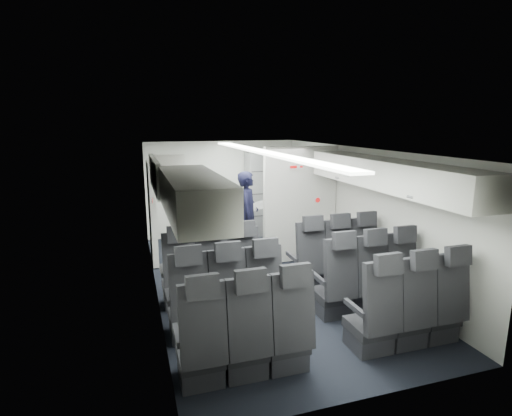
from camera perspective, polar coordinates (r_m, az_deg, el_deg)
cabin_shell at (r=6.33m, az=1.09°, el=-0.96°), size 3.41×6.01×2.16m
seat_row_front at (r=6.06m, az=2.68°, el=-8.71°), size 3.33×0.56×1.24m
seat_row_mid at (r=5.28m, az=6.11°, el=-11.99°), size 3.33×0.56×1.24m
seat_row_rear at (r=4.56m, az=10.80°, el=-16.27°), size 3.33×0.56×1.24m
overhead_bin_left_rear at (r=3.95m, az=-8.97°, el=1.81°), size 0.53×1.80×0.40m
overhead_bin_left_front_open at (r=5.68m, az=-12.03°, el=3.56°), size 0.64×1.70×0.72m
overhead_bin_right_rear at (r=5.15m, az=23.55°, el=3.35°), size 0.53×1.80×0.40m
overhead_bin_right_front at (r=6.56m, az=13.55°, el=5.70°), size 0.53×1.70×0.40m
bulkhead_partition at (r=7.41m, az=6.31°, el=0.54°), size 1.40×0.15×2.13m
galley_unit at (r=9.19m, az=1.31°, el=2.06°), size 0.85×0.52×1.90m
boarding_door at (r=7.57m, az=-14.60°, el=-0.48°), size 0.12×1.27×1.86m
flight_attendant at (r=7.64m, az=-1.15°, el=-0.93°), size 0.61×0.71×1.66m
carry_on_bag at (r=5.28m, az=-11.03°, el=3.36°), size 0.42×0.31×0.24m
papers at (r=7.61m, az=0.32°, el=0.32°), size 0.21×0.07×0.15m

